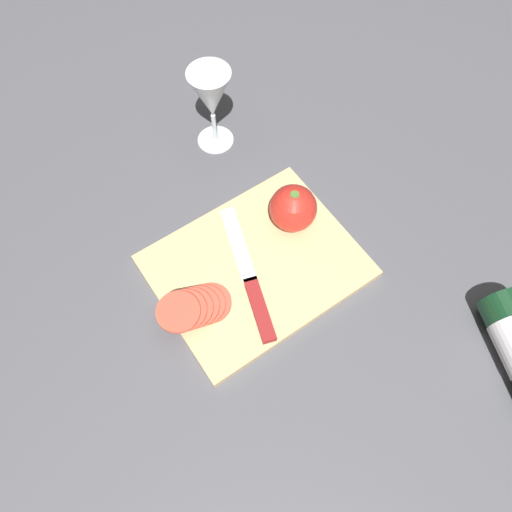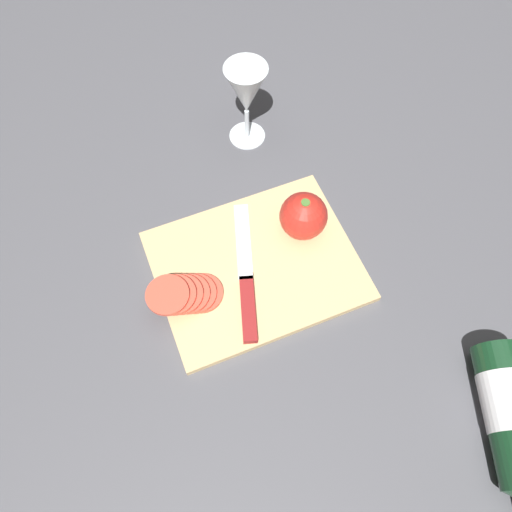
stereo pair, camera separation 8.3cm
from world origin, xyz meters
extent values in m
plane|color=#4C4C51|center=(0.00, 0.00, 0.00)|extent=(3.00, 3.00, 0.00)
cube|color=tan|center=(0.02, 0.03, 0.01)|extent=(0.34, 0.27, 0.01)
cylinder|color=#14381E|center=(-0.23, 0.40, 0.04)|extent=(0.14, 0.22, 0.08)
cylinder|color=silver|center=(-0.23, 0.39, 0.04)|extent=(0.10, 0.11, 0.08)
cylinder|color=silver|center=(-0.07, -0.25, 0.00)|extent=(0.07, 0.07, 0.00)
cylinder|color=silver|center=(-0.07, -0.25, 0.04)|extent=(0.01, 0.01, 0.07)
cone|color=silver|center=(-0.07, -0.25, 0.12)|extent=(0.08, 0.08, 0.10)
cone|color=#DBCC84|center=(-0.07, -0.25, 0.09)|extent=(0.03, 0.03, 0.04)
sphere|color=red|center=(-0.08, -0.01, 0.06)|extent=(0.08, 0.08, 0.08)
cylinder|color=#47702D|center=(-0.08, -0.01, 0.10)|extent=(0.02, 0.02, 0.01)
cube|color=silver|center=(0.03, -0.02, 0.02)|extent=(0.07, 0.15, 0.00)
cube|color=silver|center=(0.05, 0.05, 0.02)|extent=(0.03, 0.02, 0.01)
cube|color=maroon|center=(0.07, 0.10, 0.02)|extent=(0.06, 0.12, 0.01)
cylinder|color=#DB4C38|center=(0.13, 0.05, 0.02)|extent=(0.07, 0.07, 0.01)
cylinder|color=#DB4C38|center=(0.14, 0.05, 0.02)|extent=(0.07, 0.07, 0.01)
cylinder|color=#DB4C38|center=(0.15, 0.05, 0.03)|extent=(0.07, 0.07, 0.01)
cylinder|color=#DB4C38|center=(0.16, 0.05, 0.04)|extent=(0.07, 0.07, 0.01)
cylinder|color=#DB4C38|center=(0.17, 0.04, 0.05)|extent=(0.07, 0.07, 0.01)
cylinder|color=#DB4C38|center=(0.18, 0.04, 0.05)|extent=(0.07, 0.07, 0.01)
camera|label=1|loc=(0.24, 0.35, 0.78)|focal=35.00mm
camera|label=2|loc=(0.17, 0.39, 0.78)|focal=35.00mm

